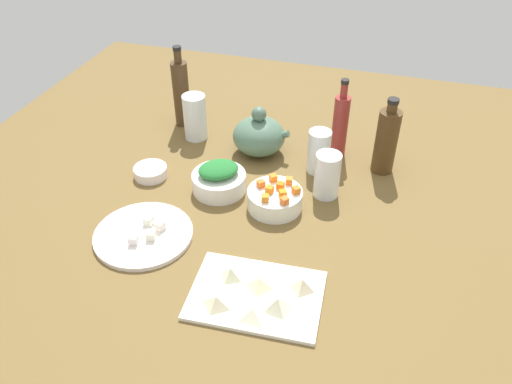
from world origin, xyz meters
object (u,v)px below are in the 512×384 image
Objects in this scene: teapot at (259,136)px; drinking_glass_1 at (319,151)px; drinking_glass_0 at (327,175)px; bowl_carrots at (275,199)px; drinking_glass_2 at (195,117)px; bowl_greens at (219,182)px; bowl_small_side at (151,172)px; bottle_1 at (386,140)px; cutting_board at (256,295)px; bottle_0 at (340,125)px; bottle_2 at (181,92)px; plate_tofu at (143,235)px.

teapot is 1.34× the size of drinking_glass_1.
teapot is 1.35× the size of drinking_glass_0.
drinking_glass_2 is (-33.45, 27.26, 4.70)cm from bowl_carrots.
bowl_greens reaches higher than bowl_small_side.
teapot is at bearing -177.85° from bottle_1.
cutting_board is at bearing -74.06° from teapot.
teapot is 0.70× the size of bottle_0.
bottle_2 reaches higher than bottle_0.
bottle_2 is 58.47cm from drinking_glass_0.
bottle_1 is 59.01cm from drinking_glass_2.
bottle_0 is 0.92× the size of bottle_2.
bowl_carrots is 0.59× the size of bottle_0.
drinking_glass_2 is at bearing 178.63° from bottle_1.
bowl_carrots is 27.27cm from teapot.
bottle_1 reaches higher than bowl_carrots.
bottle_1 is at bearing 45.40° from bowl_carrots.
teapot reaches higher than cutting_board.
bowl_small_side is 0.74× the size of drinking_glass_0.
cutting_board is 34.14cm from plate_tofu.
drinking_glass_0 is (11.94, 9.43, 3.84)cm from bowl_carrots.
plate_tofu is 25.97cm from bowl_small_side.
cutting_board is 62.86cm from bottle_0.
bottle_0 is (49.48, 27.02, 8.82)cm from bowl_small_side.
bowl_small_side is 32.55cm from bottle_2.
drinking_glass_2 is at bearing 122.83° from cutting_board.
bottle_0 is 52.55cm from bottle_2.
bowl_carrots is 1.12× the size of drinking_glass_1.
drinking_glass_2 is (-45.06, -3.11, -3.03)cm from bottle_0.
drinking_glass_0 is (-13.55, -16.42, -3.61)cm from bottle_1.
plate_tofu is at bearing -68.00° from bowl_small_side.
drinking_glass_2 is (-16.73, 24.32, 4.69)cm from bowl_greens.
teapot is 1.19× the size of drinking_glass_2.
bottle_1 reaches higher than bowl_small_side.
drinking_glass_1 reaches higher than bowl_greens.
drinking_glass_2 reaches higher than plate_tofu.
bowl_small_side is at bearing 178.88° from bowl_greens.
drinking_glass_0 is at bearing -25.17° from bottle_2.
teapot is at bearing 115.38° from bowl_carrots.
bottle_2 reaches higher than bottle_1.
cutting_board is 1.07× the size of bottle_2.
plate_tofu is 1.89× the size of drinking_glass_1.
plate_tofu is 48.40cm from teapot.
drinking_glass_0 is at bearing -67.67° from drinking_glass_1.
bottle_1 is at bearing -1.37° from drinking_glass_2.
bottle_0 reaches higher than drinking_glass_1.
bottle_1 is (37.09, 1.39, 4.07)cm from teapot.
bowl_small_side is at bearing 140.62° from cutting_board.
bowl_small_side is at bearing -159.69° from drinking_glass_1.
teapot reaches higher than bowl_greens.
bottle_1 is (53.63, 46.56, 9.45)cm from plate_tofu.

